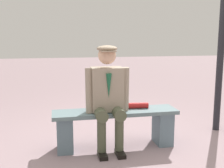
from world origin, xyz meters
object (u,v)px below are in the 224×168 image
Objects in this scene: seated_man at (108,93)px; lamp_post at (223,13)px; rolled_magazine at (137,106)px; bench at (115,124)px.

seated_man is 2.12m from lamp_post.
rolled_magazine is at bearing 13.31° from lamp_post.
seated_man is (0.11, 0.05, 0.44)m from bench.
lamp_post is (-1.38, -0.33, 1.25)m from rolled_magazine.
lamp_post is (-1.80, -0.43, 1.04)m from seated_man.
rolled_magazine is at bearing -166.38° from seated_man.
seated_man is at bearing 13.62° from rolled_magazine.
rolled_magazine is (-0.42, -0.10, -0.21)m from seated_man.
lamp_post reaches higher than seated_man.
rolled_magazine reaches higher than bench.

